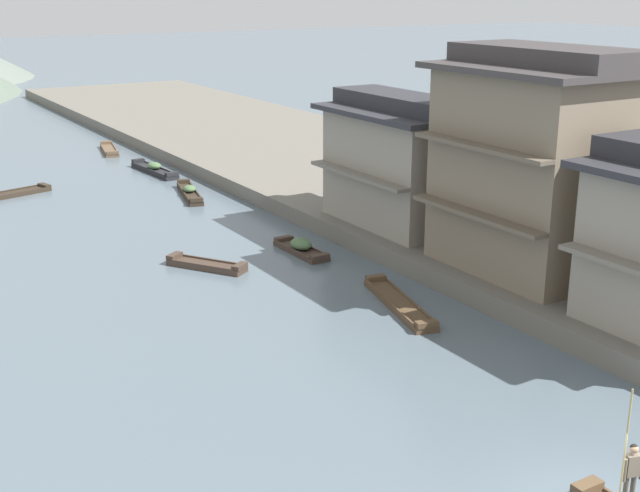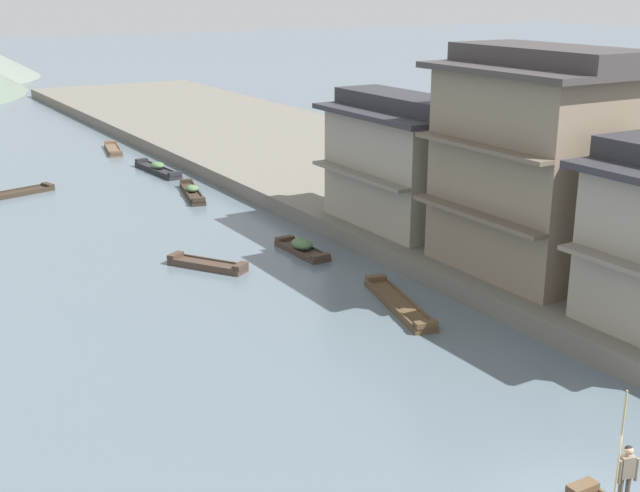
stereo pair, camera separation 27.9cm
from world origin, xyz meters
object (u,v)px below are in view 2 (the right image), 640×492
boat_moored_second (302,248)px  boat_moored_third (17,193)px  boatman_person (626,470)px  boat_moored_far (399,304)px  boat_midriver_drifting (207,265)px  house_waterfront_second (540,162)px  house_waterfront_tall (401,161)px  boat_upstream_distant (158,169)px  boat_moored_nearest (113,150)px  boat_midriver_upstream (192,192)px

boat_moored_second → boat_moored_third: (-8.88, 18.25, -0.13)m
boatman_person → boat_moored_far: (3.74, 13.60, -1.39)m
boat_moored_third → boat_midriver_drifting: size_ratio=1.25×
boat_moored_far → house_waterfront_second: 7.88m
boat_moored_third → house_waterfront_tall: size_ratio=0.55×
boat_midriver_drifting → house_waterfront_second: bearing=-40.2°
boat_moored_third → boat_upstream_distant: 9.36m
boat_moored_nearest → boat_moored_second: 28.42m
boat_moored_far → boat_moored_nearest: bearing=89.6°
boat_midriver_drifting → house_waterfront_second: size_ratio=0.40×
boat_moored_second → boat_midriver_drifting: boat_moored_second is taller
boat_moored_nearest → boat_upstream_distant: size_ratio=0.84×
boat_midriver_drifting → house_waterfront_tall: (9.70, -0.79, 3.69)m
boat_midriver_upstream → boat_moored_third: bearing=147.8°
boat_moored_third → boat_moored_far: (8.71, -26.05, 0.02)m
boat_moored_nearest → house_waterfront_tall: house_waterfront_tall is taller
boat_midriver_drifting → boat_midriver_upstream: 13.27m
boat_midriver_upstream → house_waterfront_second: size_ratio=0.59×
boat_moored_far → boat_midriver_upstream: bearing=89.9°
boatman_person → house_waterfront_tall: (9.01, 20.85, 2.31)m
boat_midriver_drifting → boat_upstream_distant: 20.15m
boat_midriver_drifting → boat_midriver_upstream: boat_midriver_upstream is taller
boat_moored_second → boat_moored_far: bearing=-91.3°
house_waterfront_tall → boat_midriver_drifting: bearing=175.3°
boat_upstream_distant → house_waterfront_tall: (4.75, -20.33, 3.60)m
house_waterfront_second → house_waterfront_tall: bearing=95.5°
house_waterfront_tall → boat_midriver_upstream: bearing=111.5°
house_waterfront_second → boat_midriver_upstream: bearing=105.7°
boat_moored_third → house_waterfront_second: size_ratio=0.51×
boat_moored_nearest → boat_moored_third: (-8.97, -10.17, -0.03)m
boat_moored_second → house_waterfront_tall: house_waterfront_tall is taller
boatman_person → boat_moored_second: 21.80m
boat_moored_nearest → boat_upstream_distant: bearing=-88.3°
boat_moored_third → boatman_person: bearing=-82.9°
boatman_person → boat_moored_far: bearing=74.6°
boat_moored_nearest → boat_midriver_upstream: size_ratio=0.90×
house_waterfront_tall → boat_moored_nearest: bearing=99.8°
boat_moored_second → house_waterfront_second: house_waterfront_second is taller
boatman_person → house_waterfront_second: size_ratio=0.35×
boat_moored_nearest → house_waterfront_tall: (5.01, -28.97, 3.69)m
boat_midriver_drifting → house_waterfront_second: (10.47, -8.85, 4.99)m
boatman_person → boat_upstream_distant: bearing=84.1°
boat_moored_nearest → boat_moored_second: (-0.09, -28.42, 0.10)m
boat_upstream_distant → house_waterfront_second: (5.52, -28.39, 4.90)m
boatman_person → house_waterfront_second: (9.78, 12.80, 3.61)m
boat_moored_nearest → boat_moored_far: (-0.26, -36.22, -0.01)m
boat_moored_nearest → house_waterfront_tall: size_ratio=0.58×
boat_midriver_drifting → boat_moored_second: bearing=-3.0°
boat_moored_third → house_waterfront_second: (14.75, -26.86, 5.02)m
boat_moored_second → house_waterfront_tall: size_ratio=0.44×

